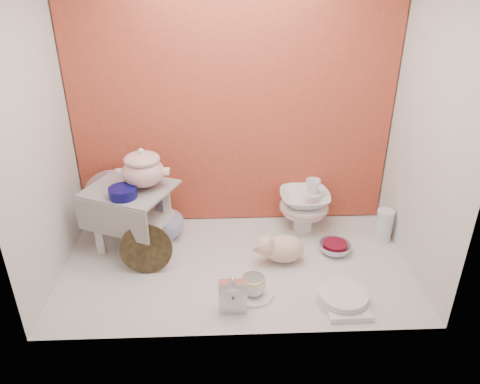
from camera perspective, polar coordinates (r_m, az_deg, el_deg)
The scene contains 17 objects.
ground at distance 2.43m, azimuth -0.46°, elevation -9.05°, with size 1.80×1.80×0.00m, color silver.
niche_shell at distance 2.20m, azimuth -0.71°, elevation 13.85°, with size 1.86×1.03×1.53m.
step_stool at distance 2.54m, azimuth -13.18°, elevation -3.14°, with size 0.42×0.36×0.37m, color silver, non-canonical shape.
soup_tureen at distance 2.40m, azimuth -12.06°, elevation 2.97°, with size 0.26×0.26×0.22m, color white, non-canonical shape.
cobalt_bowl at distance 2.36m, azimuth -14.42°, elevation -0.06°, with size 0.14×0.14×0.05m, color #0A0A4E.
floral_platter at distance 2.74m, azimuth -15.32°, elevation -0.99°, with size 0.37×0.05×0.37m, color silver, non-canonical shape.
blue_white_vase at distance 2.63m, azimuth -9.66°, elevation -3.25°, with size 0.24×0.24×0.25m, color white.
lacquer_tray at distance 2.36m, azimuth -11.66°, elevation -7.01°, with size 0.27×0.06×0.26m, color black, non-canonical shape.
mantel_clock at distance 2.10m, azimuth -0.89°, elevation -12.70°, with size 0.13×0.04×0.19m, color silver.
plush_pig at distance 2.42m, azimuth 5.49°, elevation -7.02°, with size 0.27×0.19×0.16m, color beige.
teacup_saucer at distance 2.24m, azimuth 1.67°, elevation -12.62°, with size 0.19×0.19×0.01m, color white.
gold_rim_teacup at distance 2.20m, azimuth 1.69°, elevation -11.55°, with size 0.12×0.12×0.09m, color white.
lattice_dish at distance 2.22m, azimuth 13.15°, elevation -13.71°, with size 0.19×0.19×0.03m, color white.
dinner_plate_stack at distance 2.23m, azimuth 12.73°, elevation -12.74°, with size 0.24×0.24×0.06m, color white.
crystal_bowl at distance 2.56m, azimuth 11.75°, elevation -6.86°, with size 0.18×0.18×0.06m, color silver.
clear_glass_vase at distance 2.70m, azimuth 17.53°, elevation -4.01°, with size 0.09×0.09×0.19m, color silver.
porcelain_tower at distance 2.67m, azimuth 8.02°, elevation -1.58°, with size 0.29×0.29×0.33m, color white, non-canonical shape.
Camera 1 is at (-0.06, -1.96, 1.44)m, focal length 34.15 mm.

